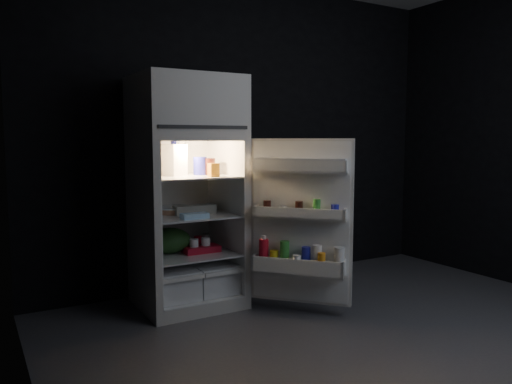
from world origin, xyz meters
TOP-DOWN VIEW (x-y plane):
  - floor at (0.00, 0.00)m, footprint 4.00×3.40m
  - wall_back at (0.00, 1.70)m, footprint 4.00×0.00m
  - wall_left at (-2.00, 0.00)m, footprint 0.00×3.40m
  - refrigerator at (-0.77, 1.32)m, footprint 0.76×0.71m
  - fridge_door at (-0.14, 0.67)m, footprint 0.63×0.66m
  - milk_jug at (-0.87, 1.32)m, footprint 0.19×0.19m
  - mayo_jar at (-0.66, 1.30)m, footprint 0.12×0.12m
  - jam_jar at (-0.59, 1.28)m, footprint 0.10×0.10m
  - amber_bottle at (-1.05, 1.38)m, footprint 0.08×0.08m
  - small_carton at (-0.65, 1.07)m, footprint 0.08×0.06m
  - egg_carton at (-0.73, 1.25)m, footprint 0.33×0.13m
  - pie at (-0.85, 1.39)m, footprint 0.34×0.34m
  - flat_package at (-0.82, 1.05)m, footprint 0.20×0.10m
  - wrapped_pkg at (-0.56, 1.39)m, footprint 0.14×0.12m
  - produce_bag at (-0.92, 1.32)m, footprint 0.37×0.32m
  - yogurt_tray at (-0.69, 1.22)m, footprint 0.28×0.15m
  - small_can_red at (-0.64, 1.41)m, footprint 0.08×0.08m
  - small_can_silver at (-0.55, 1.46)m, footprint 0.08×0.08m

SIDE VIEW (x-z plane):
  - floor at x=0.00m, z-range 0.00..0.00m
  - yogurt_tray at x=-0.69m, z-range 0.43..0.48m
  - small_can_red at x=-0.64m, z-range 0.43..0.52m
  - small_can_silver at x=-0.55m, z-range 0.43..0.52m
  - produce_bag at x=-0.92m, z-range 0.43..0.62m
  - fridge_door at x=-0.14m, z-range 0.07..1.29m
  - pie at x=-0.85m, z-range 0.73..0.77m
  - flat_package at x=-0.82m, z-range 0.73..0.77m
  - wrapped_pkg at x=-0.56m, z-range 0.73..0.78m
  - egg_carton at x=-0.73m, z-range 0.73..0.80m
  - refrigerator at x=-0.77m, z-range 0.07..1.85m
  - small_carton at x=-0.65m, z-range 1.03..1.13m
  - jam_jar at x=-0.59m, z-range 1.03..1.16m
  - mayo_jar at x=-0.66m, z-range 1.03..1.17m
  - amber_bottle at x=-1.05m, z-range 1.03..1.25m
  - milk_jug at x=-0.87m, z-range 1.03..1.27m
  - wall_back at x=0.00m, z-range 0.00..2.70m
  - wall_left at x=-2.00m, z-range 0.00..2.70m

